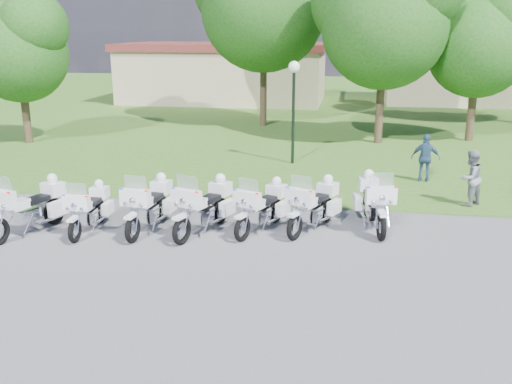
% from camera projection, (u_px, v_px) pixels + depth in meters
% --- Properties ---
extents(ground, '(100.00, 100.00, 0.00)m').
position_uv_depth(ground, '(219.00, 240.00, 14.43)').
color(ground, '#535257').
rests_on(ground, ground).
extents(grass_lawn, '(100.00, 48.00, 0.01)m').
position_uv_depth(grass_lawn, '(306.00, 104.00, 40.01)').
color(grass_lawn, '#366620').
rests_on(grass_lawn, ground).
extents(motorcycle_0, '(1.34, 2.48, 1.72)m').
position_uv_depth(motorcycle_0, '(30.00, 206.00, 14.75)').
color(motorcycle_0, black).
rests_on(motorcycle_0, ground).
extents(motorcycle_1, '(0.73, 2.20, 1.48)m').
position_uv_depth(motorcycle_1, '(90.00, 208.00, 14.94)').
color(motorcycle_1, black).
rests_on(motorcycle_1, ground).
extents(motorcycle_2, '(0.95, 2.48, 1.66)m').
position_uv_depth(motorcycle_2, '(150.00, 204.00, 15.01)').
color(motorcycle_2, black).
rests_on(motorcycle_2, ground).
extents(motorcycle_3, '(1.34, 2.45, 1.70)m').
position_uv_depth(motorcycle_3, '(205.00, 206.00, 14.82)').
color(motorcycle_3, black).
rests_on(motorcycle_3, ground).
extents(motorcycle_4, '(1.33, 2.23, 1.58)m').
position_uv_depth(motorcycle_4, '(263.00, 206.00, 14.95)').
color(motorcycle_4, black).
rests_on(motorcycle_4, ground).
extents(motorcycle_5, '(1.42, 2.26, 1.63)m').
position_uv_depth(motorcycle_5, '(314.00, 204.00, 15.02)').
color(motorcycle_5, black).
rests_on(motorcycle_5, ground).
extents(motorcycle_6, '(1.10, 2.51, 1.70)m').
position_uv_depth(motorcycle_6, '(373.00, 201.00, 15.19)').
color(motorcycle_6, black).
rests_on(motorcycle_6, ground).
extents(lamp_post, '(0.44, 0.44, 3.96)m').
position_uv_depth(lamp_post, '(294.00, 86.00, 21.72)').
color(lamp_post, black).
rests_on(lamp_post, ground).
extents(tree_0, '(5.03, 4.29, 6.71)m').
position_uv_depth(tree_0, '(18.00, 45.00, 25.40)').
color(tree_0, '#38281C').
rests_on(tree_0, ground).
extents(tree_2, '(6.54, 5.58, 8.72)m').
position_uv_depth(tree_2, '(384.00, 13.00, 25.03)').
color(tree_2, '#38281C').
rests_on(tree_2, ground).
extents(tree_3, '(5.40, 4.61, 7.20)m').
position_uv_depth(tree_3, '(478.00, 37.00, 25.81)').
color(tree_3, '#38281C').
rests_on(tree_3, ground).
extents(building_west, '(14.56, 8.32, 4.10)m').
position_uv_depth(building_west, '(225.00, 72.00, 41.34)').
color(building_west, tan).
rests_on(building_west, ground).
extents(building_east, '(11.44, 7.28, 4.10)m').
position_uv_depth(building_east, '(465.00, 73.00, 40.54)').
color(building_east, tan).
rests_on(building_east, ground).
extents(bystander_b, '(1.04, 1.03, 1.69)m').
position_uv_depth(bystander_b, '(470.00, 178.00, 16.99)').
color(bystander_b, gray).
rests_on(bystander_b, ground).
extents(bystander_c, '(1.02, 0.55, 1.66)m').
position_uv_depth(bystander_c, '(426.00, 158.00, 19.66)').
color(bystander_c, '#304F74').
rests_on(bystander_c, ground).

